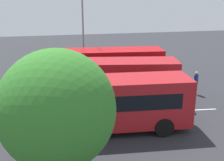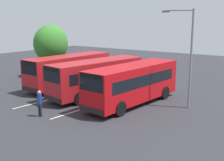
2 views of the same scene
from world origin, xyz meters
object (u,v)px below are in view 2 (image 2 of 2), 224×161
object	(u,v)px
bus_center_right	(133,83)
pedestrian	(40,101)
street_lamp	(188,52)
bus_far_left	(69,70)
bus_center_left	(97,76)
depot_tree	(51,44)

from	to	relation	value
bus_center_right	pedestrian	bearing A→B (deg)	-24.41
street_lamp	bus_far_left	bearing A→B (deg)	-5.53
street_lamp	bus_center_right	bearing A→B (deg)	16.71
bus_center_left	depot_tree	bearing A→B (deg)	-102.87
bus_far_left	street_lamp	world-z (taller)	street_lamp
bus_center_right	depot_tree	bearing A→B (deg)	-102.44
depot_tree	bus_center_left	bearing A→B (deg)	67.88
bus_center_right	pedestrian	world-z (taller)	bus_center_right
bus_far_left	bus_center_left	world-z (taller)	same
bus_center_left	bus_center_right	size ratio (longest dim) A/B	1.01
bus_center_left	depot_tree	xyz separation A→B (m)	(-3.94, -9.70, 2.05)
bus_center_right	depot_tree	xyz separation A→B (m)	(-4.36, -13.58, 2.05)
bus_far_left	street_lamp	distance (m)	12.11
bus_far_left	depot_tree	size ratio (longest dim) A/B	1.59
pedestrian	bus_far_left	bearing A→B (deg)	16.03
bus_center_left	street_lamp	world-z (taller)	street_lamp
bus_center_left	street_lamp	bearing A→B (deg)	107.68
bus_far_left	bus_center_left	xyz separation A→B (m)	(1.07, 4.24, 0.00)
bus_center_right	pedestrian	distance (m)	7.21
depot_tree	street_lamp	bearing A→B (deg)	80.77
bus_center_left	pedestrian	world-z (taller)	bus_center_left
bus_center_left	street_lamp	xyz separation A→B (m)	(-1.13, 7.62, 2.49)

